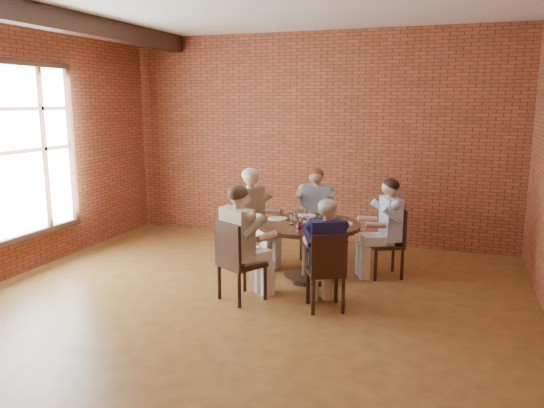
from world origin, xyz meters
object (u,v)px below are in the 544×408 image
(chair_a, at_px, (391,239))
(diner_b, at_px, (315,214))
(diner_d, at_px, (242,243))
(chair_b, at_px, (316,223))
(diner_a, at_px, (386,228))
(diner_e, at_px, (326,255))
(chair_d, at_px, (236,259))
(chair_c, at_px, (248,228))
(smartphone, at_px, (334,231))
(diner_c, at_px, (253,217))
(chair_e, at_px, (327,269))
(dining_table, at_px, (309,240))

(chair_a, relative_size, diner_b, 0.69)
(diner_d, bearing_deg, chair_b, -70.49)
(diner_a, xyz_separation_m, diner_e, (-0.48, -1.37, -0.03))
(chair_d, bearing_deg, chair_c, -44.63)
(smartphone, bearing_deg, diner_a, 55.11)
(diner_e, bearing_deg, diner_d, -22.96)
(smartphone, bearing_deg, chair_c, 153.07)
(diner_a, relative_size, diner_d, 0.96)
(diner_c, height_order, chair_e, diner_c)
(chair_b, xyz_separation_m, diner_e, (0.64, -2.00, 0.12))
(diner_a, xyz_separation_m, chair_b, (-1.12, 0.63, -0.15))
(chair_e, bearing_deg, diner_b, -97.29)
(dining_table, bearing_deg, chair_d, -119.16)
(dining_table, xyz_separation_m, chair_e, (0.48, -1.00, -0.04))
(chair_a, xyz_separation_m, diner_c, (-1.91, -0.14, 0.19))
(diner_e, relative_size, smartphone, 8.71)
(chair_c, xyz_separation_m, chair_e, (1.48, -1.37, -0.03))
(diner_b, distance_m, chair_c, 1.04)
(diner_d, xyz_separation_m, diner_e, (0.99, 0.04, -0.05))
(diner_d, bearing_deg, diner_b, -71.33)
(chair_c, xyz_separation_m, diner_e, (1.44, -1.30, 0.11))
(chair_e, relative_size, smartphone, 6.20)
(chair_e, bearing_deg, diner_d, -26.86)
(diner_d, xyz_separation_m, chair_e, (1.02, -0.02, -0.19))
(diner_a, distance_m, chair_e, 1.52)
(chair_a, relative_size, diner_d, 0.68)
(chair_b, relative_size, diner_b, 0.70)
(chair_d, distance_m, chair_e, 1.06)
(chair_a, height_order, diner_e, diner_e)
(chair_b, height_order, chair_d, chair_d)
(chair_c, bearing_deg, dining_table, -90.00)
(diner_a, height_order, chair_e, diner_a)
(chair_a, distance_m, chair_d, 2.20)
(dining_table, xyz_separation_m, diner_a, (0.92, 0.44, 0.13))
(chair_d, distance_m, smartphone, 1.25)
(chair_a, relative_size, diner_e, 0.74)
(dining_table, distance_m, chair_b, 1.09)
(diner_c, height_order, smartphone, diner_c)
(diner_a, bearing_deg, chair_e, -42.86)
(dining_table, bearing_deg, chair_c, 159.51)
(diner_d, xyz_separation_m, smartphone, (0.94, 0.65, 0.07))
(diner_b, height_order, chair_e, diner_b)
(chair_a, height_order, smartphone, chair_a)
(chair_c, relative_size, chair_d, 1.01)
(chair_a, distance_m, diner_e, 1.52)
(diner_a, height_order, diner_c, diner_c)
(chair_c, xyz_separation_m, diner_c, (0.09, -0.03, 0.17))
(diner_a, height_order, chair_c, diner_a)
(dining_table, relative_size, chair_a, 1.42)
(diner_c, distance_m, smartphone, 1.47)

